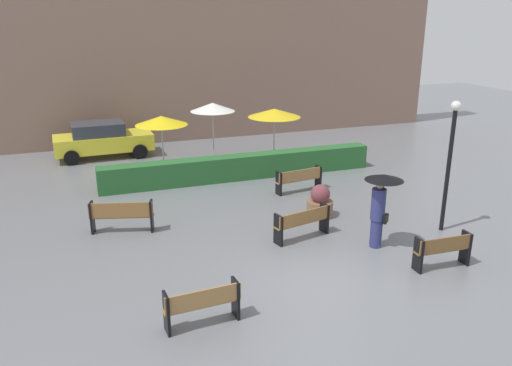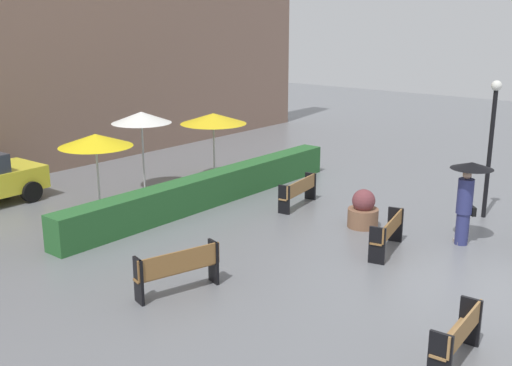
# 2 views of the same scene
# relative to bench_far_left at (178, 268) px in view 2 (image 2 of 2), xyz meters

# --- Properties ---
(ground_plane) EXTENTS (60.00, 60.00, 0.00)m
(ground_plane) POSITION_rel_bench_far_left_xyz_m (4.15, -4.64, -0.56)
(ground_plane) COLOR slate
(bench_far_left) EXTENTS (1.83, 0.80, 0.94)m
(bench_far_left) POSITION_rel_bench_far_left_xyz_m (0.00, 0.00, 0.00)
(bench_far_left) COLOR olive
(bench_far_left) RESTS_ON ground
(bench_mid_center) EXTENTS (1.77, 0.74, 0.87)m
(bench_mid_center) POSITION_rel_bench_far_left_xyz_m (4.72, -2.18, -0.04)
(bench_mid_center) COLOR olive
(bench_mid_center) RESTS_ON ground
(bench_back_row) EXTENTS (1.82, 0.60, 0.84)m
(bench_back_row) POSITION_rel_bench_far_left_xyz_m (6.33, 1.57, -0.06)
(bench_back_row) COLOR #9E7242
(bench_back_row) RESTS_ON ground
(bench_near_left) EXTENTS (1.59, 0.46, 0.86)m
(bench_near_left) POSITION_rel_bench_far_left_xyz_m (1.04, -5.37, -0.05)
(bench_near_left) COLOR #9E7242
(bench_near_left) RESTS_ON ground
(pedestrian_with_umbrella) EXTENTS (1.02, 1.02, 2.07)m
(pedestrian_with_umbrella) POSITION_rel_bench_far_left_xyz_m (6.40, -3.36, 0.81)
(pedestrian_with_umbrella) COLOR navy
(pedestrian_with_umbrella) RESTS_ON ground
(planter_pot) EXTENTS (0.82, 0.82, 1.03)m
(planter_pot) POSITION_rel_bench_far_left_xyz_m (5.95, -0.80, -0.11)
(planter_pot) COLOR brown
(planter_pot) RESTS_ON ground
(lamp_post) EXTENTS (0.28, 0.28, 3.80)m
(lamp_post) POSITION_rel_bench_far_left_xyz_m (8.83, -3.00, 1.78)
(lamp_post) COLOR black
(lamp_post) RESTS_ON ground
(patio_umbrella_yellow) EXTENTS (2.05, 2.05, 2.30)m
(patio_umbrella_yellow) POSITION_rel_bench_far_left_xyz_m (2.18, 5.52, 1.57)
(patio_umbrella_yellow) COLOR silver
(patio_umbrella_yellow) RESTS_ON ground
(patio_umbrella_white) EXTENTS (1.86, 1.86, 2.58)m
(patio_umbrella_white) POSITION_rel_bench_far_left_xyz_m (4.46, 6.25, 1.84)
(patio_umbrella_white) COLOR silver
(patio_umbrella_white) RESTS_ON ground
(patio_umbrella_yellow_far) EXTENTS (2.22, 2.22, 2.31)m
(patio_umbrella_yellow_far) POSITION_rel_bench_far_left_xyz_m (6.93, 5.54, 1.57)
(patio_umbrella_yellow_far) COLOR silver
(patio_umbrella_yellow_far) RESTS_ON ground
(hedge_strip) EXTENTS (10.69, 0.70, 0.93)m
(hedge_strip) POSITION_rel_bench_far_left_xyz_m (4.86, 3.76, -0.09)
(hedge_strip) COLOR #28602D
(hedge_strip) RESTS_ON ground
(building_facade) EXTENTS (28.00, 1.20, 10.32)m
(building_facade) POSITION_rel_bench_far_left_xyz_m (4.15, 11.36, 4.60)
(building_facade) COLOR #846656
(building_facade) RESTS_ON ground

